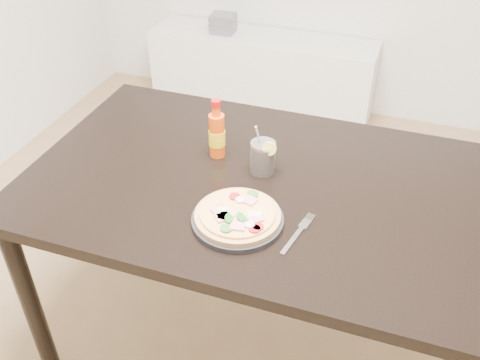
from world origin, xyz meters
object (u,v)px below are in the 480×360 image
(pizza, at_px, (238,215))
(cola_cup, at_px, (263,158))
(fork, at_px, (299,232))
(dining_table, at_px, (252,200))
(media_console, at_px, (262,74))
(plate, at_px, (238,220))
(hot_sauce_bottle, at_px, (217,134))

(pizza, height_order, cola_cup, cola_cup)
(pizza, height_order, fork, pizza)
(dining_table, distance_m, fork, 0.29)
(dining_table, relative_size, media_console, 1.00)
(plate, relative_size, hot_sauce_bottle, 1.27)
(plate, relative_size, media_console, 0.18)
(plate, height_order, media_console, plate)
(media_console, bearing_deg, dining_table, -74.02)
(fork, bearing_deg, cola_cup, 137.78)
(pizza, distance_m, cola_cup, 0.26)
(plate, height_order, hot_sauce_bottle, hot_sauce_bottle)
(cola_cup, bearing_deg, media_console, 106.94)
(plate, bearing_deg, dining_table, 96.36)
(dining_table, relative_size, hot_sauce_bottle, 6.91)
(pizza, distance_m, media_console, 2.08)
(dining_table, bearing_deg, pizza, -83.32)
(cola_cup, height_order, media_console, cola_cup)
(media_console, bearing_deg, cola_cup, -73.06)
(plate, relative_size, fork, 1.38)
(plate, bearing_deg, pizza, -45.69)
(pizza, xyz_separation_m, fork, (0.17, 0.01, -0.02))
(dining_table, height_order, pizza, pizza)
(hot_sauce_bottle, relative_size, cola_cup, 1.17)
(dining_table, relative_size, pizza, 5.81)
(hot_sauce_bottle, bearing_deg, dining_table, -30.53)
(pizza, height_order, media_console, pizza)
(cola_cup, xyz_separation_m, fork, (0.18, -0.25, -0.05))
(plate, distance_m, fork, 0.17)
(pizza, bearing_deg, hot_sauce_bottle, 120.57)
(pizza, height_order, hot_sauce_bottle, hot_sauce_bottle)
(dining_table, height_order, media_console, dining_table)
(cola_cup, xyz_separation_m, media_console, (-0.51, 1.68, -0.55))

